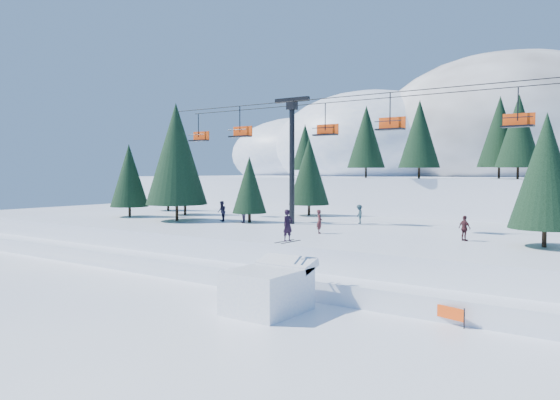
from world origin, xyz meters
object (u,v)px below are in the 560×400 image
Objects in this scene: banner_near at (437,310)px; banner_far at (556,318)px; jump_kicker at (269,288)px; chairlift at (403,136)px.

banner_near is 0.97× the size of banner_far.
jump_kicker is 0.11× the size of chairlift.
banner_far is (4.62, 1.60, 0.00)m from banner_near.
jump_kicker is at bearing -90.66° from chairlift.
banner_far is (11.71, -11.41, -8.78)m from chairlift.
chairlift is at bearing 135.74° from banner_far.
chairlift reaches higher than jump_kicker.
jump_kicker is 17.91m from chairlift.
chairlift reaches higher than banner_near.
jump_kicker is 1.78× the size of banner_near.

